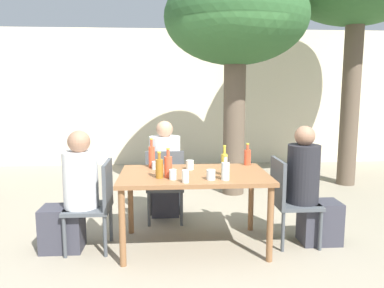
# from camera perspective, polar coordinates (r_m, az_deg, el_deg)

# --- Properties ---
(ground_plane) EXTENTS (30.00, 30.00, 0.00)m
(ground_plane) POSITION_cam_1_polar(r_m,az_deg,el_deg) (3.98, 0.30, -15.23)
(ground_plane) COLOR gray
(cafe_building_wall) EXTENTS (10.00, 0.08, 2.80)m
(cafe_building_wall) POSITION_cam_1_polar(r_m,az_deg,el_deg) (7.89, -1.96, 7.05)
(cafe_building_wall) COLOR beige
(cafe_building_wall) RESTS_ON ground_plane
(tree_near) EXTENTS (2.08, 2.08, 3.28)m
(tree_near) POSITION_cam_1_polar(r_m,az_deg,el_deg) (5.71, 6.68, 18.03)
(tree_near) COLOR brown
(tree_near) RESTS_ON ground_plane
(dining_table_front) EXTENTS (1.47, 0.91, 0.76)m
(dining_table_front) POSITION_cam_1_polar(r_m,az_deg,el_deg) (3.76, 0.31, -5.70)
(dining_table_front) COLOR brown
(dining_table_front) RESTS_ON ground_plane
(patio_chair_0) EXTENTS (0.44, 0.44, 0.89)m
(patio_chair_0) POSITION_cam_1_polar(r_m,az_deg,el_deg) (3.86, -14.32, -8.34)
(patio_chair_0) COLOR #474C51
(patio_chair_0) RESTS_ON ground_plane
(patio_chair_1) EXTENTS (0.44, 0.44, 0.89)m
(patio_chair_1) POSITION_cam_1_polar(r_m,az_deg,el_deg) (3.99, 14.42, -7.78)
(patio_chair_1) COLOR #474C51
(patio_chair_1) RESTS_ON ground_plane
(patio_chair_2) EXTENTS (0.44, 0.44, 0.89)m
(patio_chair_2) POSITION_cam_1_polar(r_m,az_deg,el_deg) (4.46, -4.13, -5.81)
(patio_chair_2) COLOR #474C51
(patio_chair_2) RESTS_ON ground_plane
(person_seated_0) EXTENTS (0.57, 0.34, 1.20)m
(person_seated_0) POSITION_cam_1_polar(r_m,az_deg,el_deg) (3.90, -17.73, -7.76)
(person_seated_0) COLOR #383842
(person_seated_0) RESTS_ON ground_plane
(person_seated_1) EXTENTS (0.56, 0.33, 1.23)m
(person_seated_1) POSITION_cam_1_polar(r_m,az_deg,el_deg) (4.06, 17.58, -6.95)
(person_seated_1) COLOR #383842
(person_seated_1) RESTS_ON ground_plane
(person_seated_2) EXTENTS (0.37, 0.59, 1.22)m
(person_seated_2) POSITION_cam_1_polar(r_m,az_deg,el_deg) (4.67, -4.13, -4.54)
(person_seated_2) COLOR #383842
(person_seated_2) RESTS_ON ground_plane
(soda_bottle_0) EXTENTS (0.07, 0.07, 0.24)m
(soda_bottle_0) POSITION_cam_1_polar(r_m,az_deg,el_deg) (4.17, 8.44, -1.92)
(soda_bottle_0) COLOR #DB4C2D
(soda_bottle_0) RESTS_ON dining_table_front
(soda_bottle_1) EXTENTS (0.07, 0.07, 0.32)m
(soda_bottle_1) POSITION_cam_1_polar(r_m,az_deg,el_deg) (4.00, -6.17, -1.87)
(soda_bottle_1) COLOR #DB4C2D
(soda_bottle_1) RESTS_ON dining_table_front
(oil_cruet_2) EXTENTS (0.06, 0.06, 0.29)m
(oil_cruet_2) POSITION_cam_1_polar(r_m,az_deg,el_deg) (3.65, 4.94, -3.01)
(oil_cruet_2) COLOR gold
(oil_cruet_2) RESTS_ON dining_table_front
(water_bottle_3) EXTENTS (0.07, 0.07, 0.23)m
(water_bottle_3) POSITION_cam_1_polar(r_m,az_deg,el_deg) (3.47, 5.12, -4.03)
(water_bottle_3) COLOR silver
(water_bottle_3) RESTS_ON dining_table_front
(soda_bottle_4) EXTENTS (0.07, 0.07, 0.28)m
(soda_bottle_4) POSITION_cam_1_polar(r_m,az_deg,el_deg) (3.55, -3.65, -3.38)
(soda_bottle_4) COLOR #DB4C2D
(soda_bottle_4) RESTS_ON dining_table_front
(amber_bottle_5) EXTENTS (0.07, 0.07, 0.25)m
(amber_bottle_5) POSITION_cam_1_polar(r_m,az_deg,el_deg) (3.54, -5.00, -3.64)
(amber_bottle_5) COLOR #9E661E
(amber_bottle_5) RESTS_ON dining_table_front
(drinking_glass_0) EXTENTS (0.08, 0.08, 0.10)m
(drinking_glass_0) POSITION_cam_1_polar(r_m,az_deg,el_deg) (3.90, -0.33, -3.21)
(drinking_glass_0) COLOR silver
(drinking_glass_0) RESTS_ON dining_table_front
(drinking_glass_1) EXTENTS (0.06, 0.06, 0.12)m
(drinking_glass_1) POSITION_cam_1_polar(r_m,az_deg,el_deg) (3.36, -1.01, -4.95)
(drinking_glass_1) COLOR silver
(drinking_glass_1) RESTS_ON dining_table_front
(drinking_glass_2) EXTENTS (0.07, 0.07, 0.09)m
(drinking_glass_2) POSITION_cam_1_polar(r_m,az_deg,el_deg) (3.48, -2.95, -4.67)
(drinking_glass_2) COLOR silver
(drinking_glass_2) RESTS_ON dining_table_front
(drinking_glass_3) EXTENTS (0.08, 0.08, 0.09)m
(drinking_glass_3) POSITION_cam_1_polar(r_m,az_deg,el_deg) (3.47, 2.90, -4.70)
(drinking_glass_3) COLOR silver
(drinking_glass_3) RESTS_ON dining_table_front
(drinking_glass_4) EXTENTS (0.07, 0.07, 0.08)m
(drinking_glass_4) POSITION_cam_1_polar(r_m,az_deg,el_deg) (3.94, -5.64, -3.24)
(drinking_glass_4) COLOR silver
(drinking_glass_4) RESTS_ON dining_table_front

